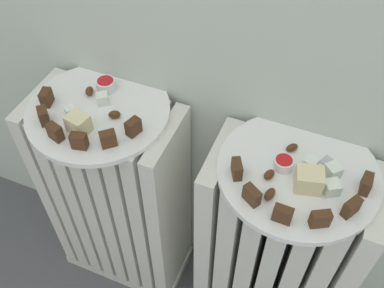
{
  "coord_description": "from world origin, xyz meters",
  "views": [
    {
      "loc": [
        0.22,
        -0.24,
        1.26
      ],
      "look_at": [
        0.0,
        0.28,
        0.62
      ],
      "focal_mm": 41.01,
      "sensor_mm": 36.0,
      "label": 1
    }
  ],
  "objects_px": {
    "radiator_left": "(118,201)",
    "plate_left": "(98,111)",
    "radiator_right": "(273,256)",
    "jam_bowl_right": "(283,163)",
    "fork": "(319,169)",
    "jam_bowl_left": "(106,84)",
    "plate_right": "(298,172)"
  },
  "relations": [
    {
      "from": "plate_left",
      "to": "radiator_left",
      "type": "bearing_deg",
      "value": -63.43
    },
    {
      "from": "radiator_left",
      "to": "plate_left",
      "type": "height_order",
      "value": "plate_left"
    },
    {
      "from": "jam_bowl_left",
      "to": "jam_bowl_right",
      "type": "relative_size",
      "value": 1.12
    },
    {
      "from": "radiator_right",
      "to": "plate_left",
      "type": "relative_size",
      "value": 2.14
    },
    {
      "from": "jam_bowl_left",
      "to": "jam_bowl_right",
      "type": "bearing_deg",
      "value": -8.96
    },
    {
      "from": "fork",
      "to": "jam_bowl_right",
      "type": "bearing_deg",
      "value": -162.17
    },
    {
      "from": "jam_bowl_left",
      "to": "radiator_right",
      "type": "bearing_deg",
      "value": -7.74
    },
    {
      "from": "jam_bowl_left",
      "to": "jam_bowl_right",
      "type": "xyz_separation_m",
      "value": [
        0.4,
        -0.06,
        -0.0
      ]
    },
    {
      "from": "radiator_left",
      "to": "plate_left",
      "type": "distance_m",
      "value": 0.33
    },
    {
      "from": "radiator_left",
      "to": "radiator_right",
      "type": "xyz_separation_m",
      "value": [
        0.41,
        0.0,
        -0.0
      ]
    },
    {
      "from": "jam_bowl_right",
      "to": "plate_right",
      "type": "bearing_deg",
      "value": 9.6
    },
    {
      "from": "radiator_left",
      "to": "fork",
      "type": "bearing_deg",
      "value": 1.9
    },
    {
      "from": "radiator_right",
      "to": "plate_right",
      "type": "bearing_deg",
      "value": 0.0
    },
    {
      "from": "plate_left",
      "to": "plate_right",
      "type": "bearing_deg",
      "value": 0.0
    },
    {
      "from": "plate_left",
      "to": "plate_right",
      "type": "height_order",
      "value": "same"
    },
    {
      "from": "jam_bowl_right",
      "to": "jam_bowl_left",
      "type": "bearing_deg",
      "value": 171.04
    },
    {
      "from": "radiator_left",
      "to": "plate_left",
      "type": "relative_size",
      "value": 2.14
    },
    {
      "from": "radiator_right",
      "to": "jam_bowl_left",
      "type": "bearing_deg",
      "value": 172.26
    },
    {
      "from": "radiator_left",
      "to": "jam_bowl_left",
      "type": "xyz_separation_m",
      "value": [
        -0.01,
        0.06,
        0.34
      ]
    },
    {
      "from": "plate_right",
      "to": "jam_bowl_left",
      "type": "relative_size",
      "value": 7.14
    },
    {
      "from": "radiator_right",
      "to": "plate_right",
      "type": "relative_size",
      "value": 2.14
    },
    {
      "from": "radiator_right",
      "to": "radiator_left",
      "type": "bearing_deg",
      "value": -180.0
    },
    {
      "from": "radiator_left",
      "to": "jam_bowl_right",
      "type": "bearing_deg",
      "value": -0.72
    },
    {
      "from": "radiator_right",
      "to": "plate_left",
      "type": "xyz_separation_m",
      "value": [
        -0.41,
        0.0,
        0.33
      ]
    },
    {
      "from": "plate_right",
      "to": "fork",
      "type": "bearing_deg",
      "value": 24.5
    },
    {
      "from": "jam_bowl_right",
      "to": "fork",
      "type": "height_order",
      "value": "jam_bowl_right"
    },
    {
      "from": "plate_left",
      "to": "jam_bowl_left",
      "type": "height_order",
      "value": "jam_bowl_left"
    },
    {
      "from": "radiator_right",
      "to": "fork",
      "type": "distance_m",
      "value": 0.33
    },
    {
      "from": "plate_left",
      "to": "jam_bowl_right",
      "type": "height_order",
      "value": "jam_bowl_right"
    },
    {
      "from": "radiator_right",
      "to": "plate_right",
      "type": "distance_m",
      "value": 0.33
    },
    {
      "from": "plate_right",
      "to": "jam_bowl_right",
      "type": "distance_m",
      "value": 0.03
    },
    {
      "from": "radiator_right",
      "to": "plate_left",
      "type": "distance_m",
      "value": 0.53
    }
  ]
}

